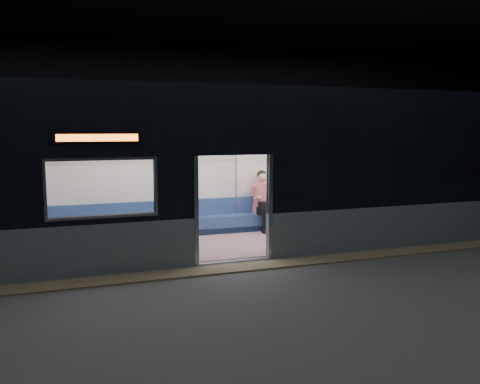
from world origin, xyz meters
TOP-DOWN VIEW (x-y plane):
  - station_floor at (0.00, 0.00)m, footprint 24.00×14.00m
  - station_envelope at (0.00, 0.00)m, footprint 24.00×14.00m
  - tactile_strip at (0.00, 0.55)m, footprint 22.80×0.50m
  - metro_car at (-0.00, 2.54)m, footprint 18.00×3.04m
  - passenger at (1.63, 3.55)m, footprint 0.49×0.79m
  - handbag at (1.60, 3.29)m, footprint 0.35×0.32m
  - transit_map at (2.70, 3.85)m, footprint 1.10×0.03m

SIDE VIEW (x-z plane):
  - station_floor at x=0.00m, z-range -0.01..0.00m
  - tactile_strip at x=0.00m, z-range 0.00..0.03m
  - handbag at x=1.60m, z-range 0.63..0.78m
  - passenger at x=1.63m, z-range 0.10..1.58m
  - transit_map at x=2.70m, z-range 1.15..1.86m
  - metro_car at x=0.00m, z-range 0.17..3.52m
  - station_envelope at x=0.00m, z-range 1.16..6.16m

